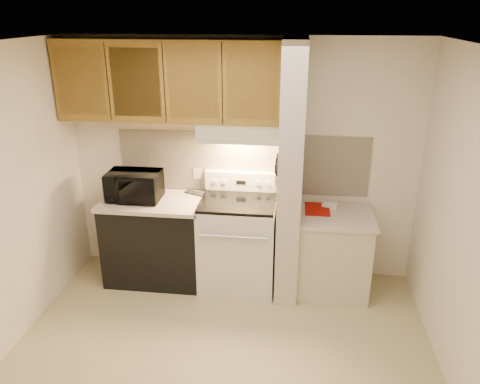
# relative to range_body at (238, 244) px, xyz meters

# --- Properties ---
(floor) EXTENTS (3.60, 3.60, 0.00)m
(floor) POSITION_rel_range_body_xyz_m (0.00, -1.16, -0.46)
(floor) COLOR tan
(floor) RESTS_ON ground
(ceiling) EXTENTS (3.60, 3.60, 0.00)m
(ceiling) POSITION_rel_range_body_xyz_m (0.00, -1.16, 2.04)
(ceiling) COLOR white
(ceiling) RESTS_ON wall_back
(wall_back) EXTENTS (3.60, 2.50, 0.02)m
(wall_back) POSITION_rel_range_body_xyz_m (0.00, 0.34, 0.79)
(wall_back) COLOR #F4E6CE
(wall_back) RESTS_ON floor
(wall_right) EXTENTS (0.02, 3.00, 2.50)m
(wall_right) POSITION_rel_range_body_xyz_m (1.80, -1.16, 0.79)
(wall_right) COLOR #F4E6CE
(wall_right) RESTS_ON floor
(backsplash) EXTENTS (2.60, 0.02, 0.63)m
(backsplash) POSITION_rel_range_body_xyz_m (0.00, 0.33, 0.78)
(backsplash) COLOR #FAEDCE
(backsplash) RESTS_ON wall_back
(range_body) EXTENTS (0.76, 0.65, 0.92)m
(range_body) POSITION_rel_range_body_xyz_m (0.00, 0.00, 0.00)
(range_body) COLOR silver
(range_body) RESTS_ON floor
(oven_window) EXTENTS (0.50, 0.01, 0.30)m
(oven_window) POSITION_rel_range_body_xyz_m (0.00, -0.32, 0.04)
(oven_window) COLOR black
(oven_window) RESTS_ON range_body
(oven_handle) EXTENTS (0.65, 0.02, 0.02)m
(oven_handle) POSITION_rel_range_body_xyz_m (0.00, -0.35, 0.26)
(oven_handle) COLOR silver
(oven_handle) RESTS_ON range_body
(cooktop) EXTENTS (0.74, 0.64, 0.03)m
(cooktop) POSITION_rel_range_body_xyz_m (0.00, 0.00, 0.48)
(cooktop) COLOR black
(cooktop) RESTS_ON range_body
(range_backguard) EXTENTS (0.76, 0.08, 0.20)m
(range_backguard) POSITION_rel_range_body_xyz_m (0.00, 0.28, 0.59)
(range_backguard) COLOR silver
(range_backguard) RESTS_ON range_body
(range_display) EXTENTS (0.10, 0.01, 0.04)m
(range_display) POSITION_rel_range_body_xyz_m (0.00, 0.24, 0.59)
(range_display) COLOR black
(range_display) RESTS_ON range_backguard
(range_knob_left_outer) EXTENTS (0.05, 0.02, 0.05)m
(range_knob_left_outer) POSITION_rel_range_body_xyz_m (-0.28, 0.24, 0.59)
(range_knob_left_outer) COLOR silver
(range_knob_left_outer) RESTS_ON range_backguard
(range_knob_left_inner) EXTENTS (0.05, 0.02, 0.05)m
(range_knob_left_inner) POSITION_rel_range_body_xyz_m (-0.18, 0.24, 0.59)
(range_knob_left_inner) COLOR silver
(range_knob_left_inner) RESTS_ON range_backguard
(range_knob_right_inner) EXTENTS (0.05, 0.02, 0.05)m
(range_knob_right_inner) POSITION_rel_range_body_xyz_m (0.18, 0.24, 0.59)
(range_knob_right_inner) COLOR silver
(range_knob_right_inner) RESTS_ON range_backguard
(range_knob_right_outer) EXTENTS (0.05, 0.02, 0.05)m
(range_knob_right_outer) POSITION_rel_range_body_xyz_m (0.28, 0.24, 0.59)
(range_knob_right_outer) COLOR silver
(range_knob_right_outer) RESTS_ON range_backguard
(dishwasher_front) EXTENTS (1.00, 0.63, 0.87)m
(dishwasher_front) POSITION_rel_range_body_xyz_m (-0.88, 0.01, -0.03)
(dishwasher_front) COLOR black
(dishwasher_front) RESTS_ON floor
(left_countertop) EXTENTS (1.04, 0.67, 0.04)m
(left_countertop) POSITION_rel_range_body_xyz_m (-0.88, 0.01, 0.43)
(left_countertop) COLOR beige
(left_countertop) RESTS_ON dishwasher_front
(spoon_rest) EXTENTS (0.25, 0.17, 0.02)m
(spoon_rest) POSITION_rel_range_body_xyz_m (-0.48, 0.21, 0.46)
(spoon_rest) COLOR black
(spoon_rest) RESTS_ON left_countertop
(teal_jar) EXTENTS (0.11, 0.11, 0.11)m
(teal_jar) POSITION_rel_range_body_xyz_m (-1.23, -0.09, 0.50)
(teal_jar) COLOR #1E6C6B
(teal_jar) RESTS_ON left_countertop
(outlet) EXTENTS (0.08, 0.01, 0.12)m
(outlet) POSITION_rel_range_body_xyz_m (-0.48, 0.32, 0.64)
(outlet) COLOR beige
(outlet) RESTS_ON backsplash
(microwave) EXTENTS (0.53, 0.37, 0.29)m
(microwave) POSITION_rel_range_body_xyz_m (-1.06, -0.01, 0.60)
(microwave) COLOR black
(microwave) RESTS_ON left_countertop
(partition_pillar) EXTENTS (0.22, 0.70, 2.50)m
(partition_pillar) POSITION_rel_range_body_xyz_m (0.51, -0.01, 0.79)
(partition_pillar) COLOR beige
(partition_pillar) RESTS_ON floor
(pillar_trim) EXTENTS (0.01, 0.70, 0.04)m
(pillar_trim) POSITION_rel_range_body_xyz_m (0.39, -0.01, 0.84)
(pillar_trim) COLOR olive
(pillar_trim) RESTS_ON partition_pillar
(knife_strip) EXTENTS (0.02, 0.42, 0.04)m
(knife_strip) POSITION_rel_range_body_xyz_m (0.39, -0.06, 0.86)
(knife_strip) COLOR black
(knife_strip) RESTS_ON partition_pillar
(knife_blade_a) EXTENTS (0.01, 0.03, 0.16)m
(knife_blade_a) POSITION_rel_range_body_xyz_m (0.38, -0.22, 0.76)
(knife_blade_a) COLOR silver
(knife_blade_a) RESTS_ON knife_strip
(knife_handle_a) EXTENTS (0.02, 0.02, 0.10)m
(knife_handle_a) POSITION_rel_range_body_xyz_m (0.38, -0.21, 0.91)
(knife_handle_a) COLOR black
(knife_handle_a) RESTS_ON knife_strip
(knife_blade_b) EXTENTS (0.01, 0.04, 0.18)m
(knife_blade_b) POSITION_rel_range_body_xyz_m (0.38, -0.14, 0.75)
(knife_blade_b) COLOR silver
(knife_blade_b) RESTS_ON knife_strip
(knife_handle_b) EXTENTS (0.02, 0.02, 0.10)m
(knife_handle_b) POSITION_rel_range_body_xyz_m (0.38, -0.13, 0.91)
(knife_handle_b) COLOR black
(knife_handle_b) RESTS_ON knife_strip
(knife_blade_c) EXTENTS (0.01, 0.04, 0.20)m
(knife_blade_c) POSITION_rel_range_body_xyz_m (0.38, -0.04, 0.74)
(knife_blade_c) COLOR silver
(knife_blade_c) RESTS_ON knife_strip
(knife_handle_c) EXTENTS (0.02, 0.02, 0.10)m
(knife_handle_c) POSITION_rel_range_body_xyz_m (0.38, -0.04, 0.91)
(knife_handle_c) COLOR black
(knife_handle_c) RESTS_ON knife_strip
(knife_blade_d) EXTENTS (0.01, 0.04, 0.16)m
(knife_blade_d) POSITION_rel_range_body_xyz_m (0.38, 0.02, 0.76)
(knife_blade_d) COLOR silver
(knife_blade_d) RESTS_ON knife_strip
(knife_handle_d) EXTENTS (0.02, 0.02, 0.10)m
(knife_handle_d) POSITION_rel_range_body_xyz_m (0.38, 0.01, 0.91)
(knife_handle_d) COLOR black
(knife_handle_d) RESTS_ON knife_strip
(knife_blade_e) EXTENTS (0.01, 0.04, 0.18)m
(knife_blade_e) POSITION_rel_range_body_xyz_m (0.38, 0.10, 0.75)
(knife_blade_e) COLOR silver
(knife_blade_e) RESTS_ON knife_strip
(knife_handle_e) EXTENTS (0.02, 0.02, 0.10)m
(knife_handle_e) POSITION_rel_range_body_xyz_m (0.38, 0.11, 0.91)
(knife_handle_e) COLOR black
(knife_handle_e) RESTS_ON knife_strip
(oven_mitt) EXTENTS (0.03, 0.11, 0.26)m
(oven_mitt) POSITION_rel_range_body_xyz_m (0.38, 0.17, 0.68)
(oven_mitt) COLOR gray
(oven_mitt) RESTS_ON partition_pillar
(right_cab_base) EXTENTS (0.70, 0.60, 0.81)m
(right_cab_base) POSITION_rel_range_body_xyz_m (0.97, -0.01, -0.06)
(right_cab_base) COLOR beige
(right_cab_base) RESTS_ON floor
(right_countertop) EXTENTS (0.74, 0.64, 0.04)m
(right_countertop) POSITION_rel_range_body_xyz_m (0.97, -0.01, 0.37)
(right_countertop) COLOR beige
(right_countertop) RESTS_ON right_cab_base
(red_folder) EXTENTS (0.25, 0.33, 0.01)m
(red_folder) POSITION_rel_range_body_xyz_m (0.79, 0.09, 0.40)
(red_folder) COLOR #9E0F07
(red_folder) RESTS_ON right_countertop
(white_box) EXTENTS (0.17, 0.14, 0.04)m
(white_box) POSITION_rel_range_body_xyz_m (0.92, 0.17, 0.41)
(white_box) COLOR white
(white_box) RESTS_ON right_countertop
(range_hood) EXTENTS (0.78, 0.44, 0.15)m
(range_hood) POSITION_rel_range_body_xyz_m (0.00, 0.12, 1.17)
(range_hood) COLOR beige
(range_hood) RESTS_ON upper_cabinets
(hood_lip) EXTENTS (0.78, 0.04, 0.06)m
(hood_lip) POSITION_rel_range_body_xyz_m (0.00, -0.08, 1.12)
(hood_lip) COLOR beige
(hood_lip) RESTS_ON range_hood
(upper_cabinets) EXTENTS (2.18, 0.33, 0.77)m
(upper_cabinets) POSITION_rel_range_body_xyz_m (-0.69, 0.17, 1.62)
(upper_cabinets) COLOR olive
(upper_cabinets) RESTS_ON wall_back
(cab_door_a) EXTENTS (0.46, 0.01, 0.63)m
(cab_door_a) POSITION_rel_range_body_xyz_m (-1.51, 0.01, 1.62)
(cab_door_a) COLOR olive
(cab_door_a) RESTS_ON upper_cabinets
(cab_gap_a) EXTENTS (0.01, 0.01, 0.73)m
(cab_gap_a) POSITION_rel_range_body_xyz_m (-1.23, 0.01, 1.62)
(cab_gap_a) COLOR black
(cab_gap_a) RESTS_ON upper_cabinets
(cab_door_b) EXTENTS (0.46, 0.01, 0.63)m
(cab_door_b) POSITION_rel_range_body_xyz_m (-0.96, 0.01, 1.62)
(cab_door_b) COLOR olive
(cab_door_b) RESTS_ON upper_cabinets
(cab_gap_b) EXTENTS (0.01, 0.01, 0.73)m
(cab_gap_b) POSITION_rel_range_body_xyz_m (-0.69, 0.01, 1.62)
(cab_gap_b) COLOR black
(cab_gap_b) RESTS_ON upper_cabinets
(cab_door_c) EXTENTS (0.46, 0.01, 0.63)m
(cab_door_c) POSITION_rel_range_body_xyz_m (-0.42, 0.01, 1.62)
(cab_door_c) COLOR olive
(cab_door_c) RESTS_ON upper_cabinets
(cab_gap_c) EXTENTS (0.01, 0.01, 0.73)m
(cab_gap_c) POSITION_rel_range_body_xyz_m (-0.14, 0.01, 1.62)
(cab_gap_c) COLOR black
(cab_gap_c) RESTS_ON upper_cabinets
(cab_door_d) EXTENTS (0.46, 0.01, 0.63)m
(cab_door_d) POSITION_rel_range_body_xyz_m (0.13, 0.01, 1.62)
(cab_door_d) COLOR olive
(cab_door_d) RESTS_ON upper_cabinets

